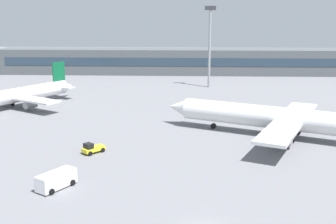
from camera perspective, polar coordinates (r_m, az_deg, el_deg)
The scene contains 7 objects.
ground_plane at distance 80.64m, azimuth 3.82°, elevation -2.11°, with size 400.00×400.00×0.00m, color slate.
terminal_building at distance 153.43m, azimuth 3.26°, elevation 6.88°, with size 140.30×12.13×9.00m.
airplane_near at distance 75.97m, azimuth 15.28°, elevation -0.88°, with size 42.12×30.35×11.07m.
airplane_mid at distance 102.41m, azimuth -20.63°, elevation 1.99°, with size 24.75×33.95×9.39m.
baggage_tug_yellow at distance 66.63m, azimuth -10.28°, elevation -4.89°, with size 3.52×3.68×1.75m.
service_van_white at distance 54.56m, azimuth -14.98°, elevation -8.91°, with size 4.42×5.48×2.08m.
floodlight_tower_west at distance 124.35m, azimuth 5.70°, elevation 9.66°, with size 3.20×0.80×23.58m.
Camera 1 is at (-1.94, -37.78, 21.18)m, focal length 44.77 mm.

